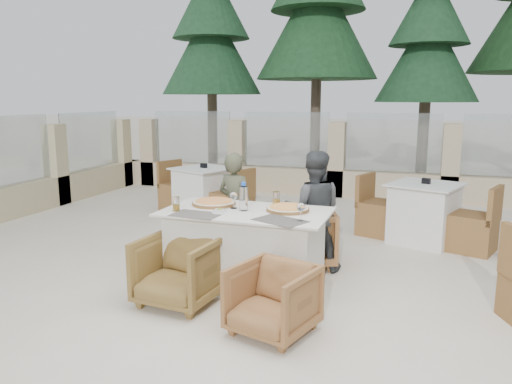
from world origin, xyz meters
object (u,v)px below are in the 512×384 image
(wine_glass_centre, at_px, (234,199))
(bg_table_b, at_px, (424,213))
(beer_glass_left, at_px, (176,204))
(armchair_far_right, at_px, (303,236))
(pizza_right, at_px, (288,208))
(water_bottle, at_px, (244,196))
(diner_right, at_px, (313,211))
(armchair_near_right, at_px, (273,300))
(bg_table_a, at_px, (204,192))
(dining_table, at_px, (246,249))
(diner_left, at_px, (235,208))
(beer_glass_right, at_px, (276,199))
(olive_dish, at_px, (220,211))
(pizza_left, at_px, (214,202))
(wine_glass_corner, at_px, (301,211))
(armchair_near_left, at_px, (179,270))
(armchair_far_left, at_px, (236,233))

(wine_glass_centre, relative_size, bg_table_b, 0.11)
(beer_glass_left, distance_m, armchair_far_right, 1.56)
(pizza_right, bearing_deg, wine_glass_centre, -173.39)
(water_bottle, height_order, bg_table_b, water_bottle)
(armchair_far_right, relative_size, diner_right, 0.54)
(armchair_near_right, xyz_separation_m, bg_table_a, (-2.18, 3.47, 0.11))
(dining_table, height_order, bg_table_a, same)
(diner_left, relative_size, diner_right, 0.96)
(beer_glass_left, distance_m, beer_glass_right, 1.00)
(beer_glass_right, xyz_separation_m, diner_left, (-0.60, 0.40, -0.22))
(water_bottle, distance_m, diner_left, 0.84)
(dining_table, height_order, olive_dish, olive_dish)
(pizza_left, bearing_deg, pizza_right, -1.92)
(pizza_left, relative_size, beer_glass_left, 3.19)
(beer_glass_left, xyz_separation_m, armchair_far_right, (1.00, 1.08, -0.52))
(olive_dish, distance_m, armchair_far_right, 1.26)
(dining_table, distance_m, wine_glass_corner, 0.80)
(dining_table, bearing_deg, olive_dish, -139.57)
(beer_glass_right, xyz_separation_m, armchair_near_left, (-0.65, -0.88, -0.53))
(pizza_left, height_order, armchair_near_left, pizza_left)
(bg_table_a, bearing_deg, bg_table_b, 14.54)
(beer_glass_left, distance_m, armchair_near_left, 0.66)
(wine_glass_corner, bearing_deg, armchair_near_right, -95.83)
(armchair_near_left, bearing_deg, wine_glass_corner, 23.94)
(beer_glass_right, height_order, armchair_far_left, beer_glass_right)
(water_bottle, bearing_deg, pizza_right, 16.01)
(water_bottle, relative_size, armchair_near_right, 0.45)
(olive_dish, relative_size, diner_left, 0.09)
(bg_table_a, bearing_deg, beer_glass_left, -48.35)
(dining_table, relative_size, pizza_right, 3.89)
(dining_table, relative_size, wine_glass_centre, 8.70)
(armchair_near_right, bearing_deg, pizza_left, 149.07)
(wine_glass_corner, xyz_separation_m, beer_glass_right, (-0.39, 0.54, -0.02))
(wine_glass_centre, bearing_deg, armchair_far_left, 109.33)
(pizza_right, distance_m, bg_table_b, 2.44)
(pizza_left, bearing_deg, armchair_far_right, 42.66)
(wine_glass_centre, distance_m, armchair_near_left, 0.89)
(beer_glass_left, bearing_deg, pizza_left, 58.41)
(pizza_left, bearing_deg, olive_dish, -58.20)
(beer_glass_right, height_order, diner_left, diner_left)
(beer_glass_left, bearing_deg, bg_table_b, 46.70)
(diner_right, bearing_deg, armchair_far_right, -54.77)
(water_bottle, xyz_separation_m, bg_table_b, (1.66, 2.18, -0.52))
(pizza_right, height_order, wine_glass_corner, wine_glass_corner)
(wine_glass_centre, relative_size, bg_table_a, 0.11)
(armchair_far_right, relative_size, bg_table_b, 0.43)
(armchair_near_right, xyz_separation_m, diner_left, (-0.92, 1.57, 0.35))
(wine_glass_corner, bearing_deg, diner_right, 95.66)
(bg_table_a, bearing_deg, wine_glass_corner, -29.71)
(beer_glass_left, bearing_deg, pizza_right, 19.02)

